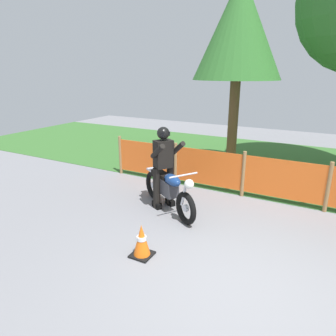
{
  "coord_description": "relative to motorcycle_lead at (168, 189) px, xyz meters",
  "views": [
    {
      "loc": [
        0.73,
        -3.47,
        2.73
      ],
      "look_at": [
        -1.99,
        1.56,
        0.9
      ],
      "focal_mm": 32.51,
      "sensor_mm": 36.0,
      "label": 1
    }
  ],
  "objects": [
    {
      "name": "barrier_fence",
      "position": [
        1.98,
        1.44,
        0.08
      ],
      "size": [
        8.6,
        0.08,
        1.05
      ],
      "color": "#997547",
      "rests_on": "ground"
    },
    {
      "name": "motorcycle_lead",
      "position": [
        0.0,
        0.0,
        0.0
      ],
      "size": [
        1.73,
        1.17,
        0.94
      ],
      "rotation": [
        0.0,
        0.0,
        -0.57
      ],
      "color": "black",
      "rests_on": "ground"
    },
    {
      "name": "traffic_cone",
      "position": [
        0.42,
        -1.63,
        -0.2
      ],
      "size": [
        0.32,
        0.32,
        0.53
      ],
      "color": "black",
      "rests_on": "ground"
    },
    {
      "name": "tree_leftmost",
      "position": [
        0.23,
        3.43,
        3.31
      ],
      "size": [
        2.35,
        2.35,
        5.11
      ],
      "color": "brown",
      "rests_on": "ground"
    },
    {
      "name": "ground",
      "position": [
        1.98,
        -1.55,
        -0.47
      ],
      "size": [
        24.0,
        24.0,
        0.02
      ],
      "primitive_type": "cube",
      "color": "gray"
    },
    {
      "name": "grass_verge",
      "position": [
        1.98,
        4.45,
        -0.45
      ],
      "size": [
        24.0,
        6.0,
        0.01
      ],
      "primitive_type": "cube",
      "color": "#386B2D",
      "rests_on": "ground"
    },
    {
      "name": "rider_lead",
      "position": [
        -0.16,
        0.1,
        0.46
      ],
      "size": [
        0.73,
        0.72,
        1.69
      ],
      "rotation": [
        0.0,
        0.0,
        -0.57
      ],
      "color": "black",
      "rests_on": "ground"
    }
  ]
}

